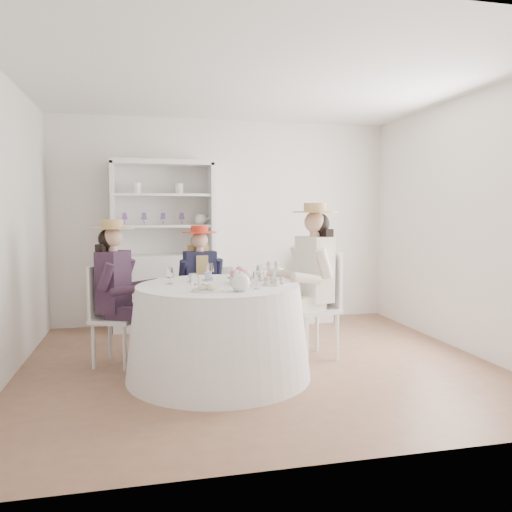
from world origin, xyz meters
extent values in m
plane|color=brown|center=(0.00, 0.00, 0.00)|extent=(4.50, 4.50, 0.00)
plane|color=white|center=(0.00, 0.00, 2.70)|extent=(4.50, 4.50, 0.00)
plane|color=white|center=(0.00, 2.00, 1.35)|extent=(4.50, 0.00, 4.50)
plane|color=white|center=(0.00, -2.00, 1.35)|extent=(4.50, 0.00, 4.50)
plane|color=white|center=(-2.25, 0.00, 1.35)|extent=(0.00, 4.50, 4.50)
plane|color=white|center=(2.25, 0.00, 1.35)|extent=(0.00, 4.50, 4.50)
cone|color=white|center=(-0.43, -0.27, 0.41)|extent=(1.65, 1.65, 0.82)
cylinder|color=white|center=(-0.43, -0.27, 0.83)|extent=(1.45, 1.45, 0.02)
cube|color=silver|center=(-0.83, 1.75, 0.47)|extent=(1.34, 0.91, 0.94)
cube|color=silver|center=(-0.83, 1.96, 1.52)|extent=(1.18, 0.51, 1.15)
cube|color=silver|center=(-0.83, 1.75, 2.09)|extent=(1.34, 0.91, 0.06)
cube|color=silver|center=(-1.44, 1.75, 1.52)|extent=(0.22, 0.45, 1.15)
cube|color=silver|center=(-0.22, 1.75, 1.52)|extent=(0.22, 0.45, 1.15)
cube|color=silver|center=(-0.83, 1.75, 1.31)|extent=(1.24, 0.83, 0.03)
cube|color=silver|center=(-0.83, 1.75, 1.69)|extent=(1.24, 0.83, 0.03)
sphere|color=white|center=(-0.36, 1.75, 1.39)|extent=(0.15, 0.15, 0.15)
cube|color=silver|center=(1.17, 1.75, 0.33)|extent=(0.45, 0.45, 0.66)
cylinder|color=black|center=(1.17, 1.75, 0.81)|extent=(0.40, 0.40, 0.30)
cube|color=silver|center=(-1.34, 0.26, 0.45)|extent=(0.53, 0.53, 0.04)
cylinder|color=silver|center=(-1.27, 0.04, 0.22)|extent=(0.04, 0.04, 0.44)
cylinder|color=silver|center=(-1.13, 0.33, 0.22)|extent=(0.04, 0.04, 0.44)
cylinder|color=silver|center=(-1.56, 0.18, 0.22)|extent=(0.04, 0.04, 0.44)
cylinder|color=silver|center=(-1.42, 0.47, 0.22)|extent=(0.04, 0.04, 0.44)
cube|color=silver|center=(-1.51, 0.33, 0.72)|extent=(0.19, 0.36, 0.50)
cube|color=black|center=(-1.36, 0.26, 0.82)|extent=(0.33, 0.41, 0.58)
cube|color=black|center=(-1.27, 0.12, 0.53)|extent=(0.36, 0.26, 0.12)
cylinder|color=black|center=(-1.15, 0.06, 0.23)|extent=(0.10, 0.10, 0.46)
cylinder|color=black|center=(-1.41, 0.06, 0.89)|extent=(0.20, 0.15, 0.27)
cube|color=black|center=(-1.20, 0.29, 0.53)|extent=(0.36, 0.26, 0.12)
cylinder|color=black|center=(-1.07, 0.23, 0.23)|extent=(0.10, 0.10, 0.46)
cylinder|color=black|center=(-1.24, 0.43, 0.89)|extent=(0.20, 0.15, 0.27)
cylinder|color=#D8A889|center=(-1.36, 0.26, 1.13)|extent=(0.09, 0.09, 0.08)
sphere|color=#D8A889|center=(-1.36, 0.26, 1.24)|extent=(0.19, 0.19, 0.19)
sphere|color=black|center=(-1.40, 0.28, 1.22)|extent=(0.19, 0.19, 0.19)
cube|color=black|center=(-1.43, 0.30, 0.99)|extent=(0.17, 0.25, 0.38)
cylinder|color=tan|center=(-1.36, 0.26, 1.33)|extent=(0.40, 0.40, 0.01)
cylinder|color=tan|center=(-1.36, 0.26, 1.37)|extent=(0.20, 0.20, 0.08)
cube|color=silver|center=(-0.47, 0.78, 0.43)|extent=(0.43, 0.43, 0.04)
cylinder|color=silver|center=(-0.60, 0.61, 0.21)|extent=(0.03, 0.03, 0.42)
cylinder|color=silver|center=(-0.30, 0.65, 0.21)|extent=(0.03, 0.03, 0.42)
cylinder|color=silver|center=(-0.64, 0.91, 0.21)|extent=(0.03, 0.03, 0.42)
cylinder|color=silver|center=(-0.34, 0.95, 0.21)|extent=(0.03, 0.03, 0.42)
cube|color=silver|center=(-0.50, 0.95, 0.68)|extent=(0.36, 0.08, 0.47)
cube|color=black|center=(-0.48, 0.80, 0.78)|extent=(0.36, 0.24, 0.55)
cube|color=tan|center=(-0.48, 0.80, 0.78)|extent=(0.16, 0.23, 0.47)
cube|color=black|center=(-0.54, 0.66, 0.50)|extent=(0.17, 0.34, 0.11)
cylinder|color=black|center=(-0.52, 0.53, 0.22)|extent=(0.09, 0.09, 0.44)
cylinder|color=black|center=(-0.66, 0.73, 0.84)|extent=(0.11, 0.17, 0.26)
cube|color=black|center=(-0.37, 0.68, 0.50)|extent=(0.17, 0.34, 0.11)
cylinder|color=black|center=(-0.35, 0.55, 0.22)|extent=(0.09, 0.09, 0.44)
cylinder|color=black|center=(-0.28, 0.79, 0.84)|extent=(0.11, 0.17, 0.26)
cylinder|color=#D8A889|center=(-0.48, 0.80, 1.07)|extent=(0.09, 0.09, 0.08)
sphere|color=#D8A889|center=(-0.48, 0.80, 1.17)|extent=(0.18, 0.18, 0.18)
sphere|color=tan|center=(-0.48, 0.84, 1.16)|extent=(0.18, 0.18, 0.18)
cube|color=tan|center=(-0.49, 0.87, 0.94)|extent=(0.24, 0.11, 0.36)
cylinder|color=red|center=(-0.48, 0.80, 1.26)|extent=(0.38, 0.38, 0.01)
cylinder|color=red|center=(-0.48, 0.80, 1.30)|extent=(0.19, 0.19, 0.08)
cube|color=silver|center=(0.57, 0.06, 0.50)|extent=(0.54, 0.54, 0.04)
cylinder|color=silver|center=(0.36, 0.19, 0.24)|extent=(0.04, 0.04, 0.49)
cylinder|color=silver|center=(0.44, -0.16, 0.24)|extent=(0.04, 0.04, 0.49)
cylinder|color=silver|center=(0.70, 0.28, 0.24)|extent=(0.04, 0.04, 0.49)
cylinder|color=silver|center=(0.79, -0.07, 0.24)|extent=(0.04, 0.04, 0.49)
cube|color=silver|center=(0.77, 0.11, 0.80)|extent=(0.14, 0.42, 0.56)
cube|color=white|center=(0.59, 0.07, 0.91)|extent=(0.31, 0.44, 0.65)
cube|color=white|center=(0.42, 0.13, 0.59)|extent=(0.40, 0.23, 0.13)
cylinder|color=white|center=(0.27, 0.09, 0.26)|extent=(0.11, 0.11, 0.51)
cylinder|color=white|center=(0.49, 0.28, 0.99)|extent=(0.21, 0.14, 0.31)
cube|color=white|center=(0.47, -0.07, 0.59)|extent=(0.40, 0.23, 0.13)
cylinder|color=white|center=(0.32, -0.11, 0.26)|extent=(0.11, 0.11, 0.51)
cylinder|color=white|center=(0.61, -0.17, 0.99)|extent=(0.21, 0.14, 0.31)
cylinder|color=#D8A889|center=(0.59, 0.07, 1.26)|extent=(0.10, 0.10, 0.09)
sphere|color=#D8A889|center=(0.59, 0.07, 1.38)|extent=(0.21, 0.21, 0.21)
sphere|color=black|center=(0.64, 0.08, 1.36)|extent=(0.21, 0.21, 0.21)
cube|color=black|center=(0.68, 0.09, 1.10)|extent=(0.15, 0.28, 0.42)
cylinder|color=tan|center=(0.59, 0.07, 1.48)|extent=(0.45, 0.45, 0.01)
cylinder|color=tan|center=(0.59, 0.07, 1.53)|extent=(0.22, 0.22, 0.09)
cube|color=silver|center=(-0.23, 1.06, 0.40)|extent=(0.42, 0.42, 0.04)
cylinder|color=silver|center=(-0.06, 1.17, 0.20)|extent=(0.03, 0.03, 0.39)
cylinder|color=silver|center=(-0.34, 1.23, 0.20)|extent=(0.03, 0.03, 0.39)
cylinder|color=silver|center=(-0.11, 0.89, 0.20)|extent=(0.03, 0.03, 0.39)
cylinder|color=silver|center=(-0.39, 0.95, 0.20)|extent=(0.03, 0.03, 0.39)
cube|color=silver|center=(-0.26, 0.90, 0.64)|extent=(0.34, 0.09, 0.45)
imported|color=white|center=(-0.63, -0.08, 0.87)|extent=(0.11, 0.11, 0.07)
imported|color=white|center=(-0.49, -0.01, 0.87)|extent=(0.09, 0.09, 0.07)
imported|color=white|center=(-0.20, -0.15, 0.87)|extent=(0.10, 0.10, 0.06)
imported|color=white|center=(-0.21, -0.28, 0.86)|extent=(0.30, 0.30, 0.06)
sphere|color=#D46A9D|center=(-0.17, -0.30, 0.92)|extent=(0.07, 0.07, 0.07)
sphere|color=white|center=(-0.18, -0.26, 0.92)|extent=(0.07, 0.07, 0.07)
sphere|color=#D46A9D|center=(-0.22, -0.24, 0.92)|extent=(0.07, 0.07, 0.07)
sphere|color=white|center=(-0.27, -0.26, 0.92)|extent=(0.07, 0.07, 0.07)
sphere|color=#D46A9D|center=(-0.28, -0.30, 0.92)|extent=(0.07, 0.07, 0.07)
sphere|color=white|center=(-0.27, -0.34, 0.92)|extent=(0.07, 0.07, 0.07)
sphere|color=#D46A9D|center=(-0.22, -0.36, 0.92)|extent=(0.07, 0.07, 0.07)
sphere|color=white|center=(-0.18, -0.34, 0.92)|extent=(0.07, 0.07, 0.07)
sphere|color=white|center=(-0.31, -0.70, 0.91)|extent=(0.16, 0.16, 0.16)
cylinder|color=white|center=(-0.21, -0.70, 0.92)|extent=(0.10, 0.03, 0.08)
cylinder|color=white|center=(-0.31, -0.70, 0.99)|extent=(0.04, 0.04, 0.02)
cylinder|color=white|center=(-0.57, -0.61, 0.84)|extent=(0.26, 0.26, 0.01)
cube|color=beige|center=(-0.62, -0.63, 0.87)|extent=(0.06, 0.04, 0.03)
cube|color=beige|center=(-0.57, -0.61, 0.88)|extent=(0.07, 0.06, 0.03)
cube|color=beige|center=(-0.52, -0.59, 0.87)|extent=(0.07, 0.07, 0.03)
cube|color=beige|center=(-0.59, -0.57, 0.88)|extent=(0.07, 0.07, 0.03)
cube|color=beige|center=(-0.54, -0.66, 0.87)|extent=(0.07, 0.07, 0.03)
cylinder|color=white|center=(0.05, -0.41, 0.84)|extent=(0.22, 0.22, 0.01)
cylinder|color=white|center=(0.05, -0.41, 0.91)|extent=(0.02, 0.02, 0.15)
cylinder|color=white|center=(0.05, -0.41, 0.98)|extent=(0.16, 0.16, 0.01)
camera|label=1|loc=(-1.07, -4.65, 1.48)|focal=35.00mm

